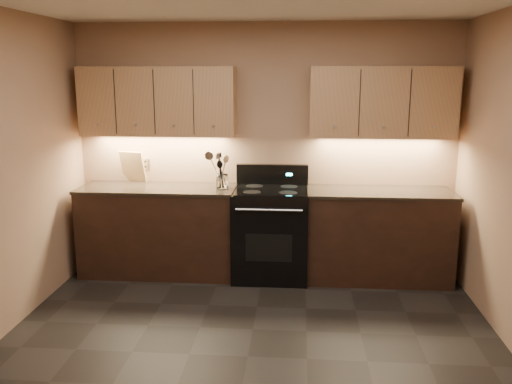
% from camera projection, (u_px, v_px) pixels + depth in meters
% --- Properties ---
extents(floor, '(4.00, 4.00, 0.00)m').
position_uv_depth(floor, '(248.00, 357.00, 4.07)').
color(floor, black).
rests_on(floor, ground).
extents(wall_back, '(4.00, 0.04, 2.60)m').
position_uv_depth(wall_back, '(265.00, 149.00, 5.74)').
color(wall_back, tan).
rests_on(wall_back, ground).
extents(counter_left, '(1.62, 0.62, 0.93)m').
position_uv_depth(counter_left, '(159.00, 230.00, 5.71)').
color(counter_left, black).
rests_on(counter_left, ground).
extents(counter_right, '(1.46, 0.62, 0.93)m').
position_uv_depth(counter_right, '(378.00, 235.00, 5.53)').
color(counter_right, black).
rests_on(counter_right, ground).
extents(stove, '(0.76, 0.68, 1.14)m').
position_uv_depth(stove, '(271.00, 232.00, 5.60)').
color(stove, black).
rests_on(stove, ground).
extents(upper_cab_left, '(1.60, 0.30, 0.70)m').
position_uv_depth(upper_cab_left, '(158.00, 101.00, 5.57)').
color(upper_cab_left, tan).
rests_on(upper_cab_left, wall_back).
extents(upper_cab_right, '(1.44, 0.30, 0.70)m').
position_uv_depth(upper_cab_right, '(382.00, 102.00, 5.39)').
color(upper_cab_right, tan).
rests_on(upper_cab_right, wall_back).
extents(outlet_plate, '(0.08, 0.01, 0.12)m').
position_uv_depth(outlet_plate, '(146.00, 164.00, 5.87)').
color(outlet_plate, '#B2B5BA').
rests_on(outlet_plate, wall_back).
extents(utensil_crock, '(0.13, 0.13, 0.15)m').
position_uv_depth(utensil_crock, '(222.00, 182.00, 5.53)').
color(utensil_crock, white).
rests_on(utensil_crock, counter_left).
extents(cutting_board, '(0.29, 0.17, 0.34)m').
position_uv_depth(cutting_board, '(133.00, 167.00, 5.84)').
color(cutting_board, tan).
rests_on(cutting_board, counter_left).
extents(wooden_spoon, '(0.14, 0.09, 0.33)m').
position_uv_depth(wooden_spoon, '(219.00, 171.00, 5.50)').
color(wooden_spoon, tan).
rests_on(wooden_spoon, utensil_crock).
extents(black_spoon, '(0.07, 0.16, 0.30)m').
position_uv_depth(black_spoon, '(221.00, 172.00, 5.53)').
color(black_spoon, black).
rests_on(black_spoon, utensil_crock).
extents(black_turner, '(0.15, 0.16, 0.38)m').
position_uv_depth(black_turner, '(223.00, 170.00, 5.48)').
color(black_turner, black).
rests_on(black_turner, utensil_crock).
extents(steel_spatula, '(0.19, 0.12, 0.38)m').
position_uv_depth(steel_spatula, '(225.00, 169.00, 5.51)').
color(steel_spatula, silver).
rests_on(steel_spatula, utensil_crock).
extents(steel_skimmer, '(0.25, 0.12, 0.39)m').
position_uv_depth(steel_skimmer, '(224.00, 169.00, 5.48)').
color(steel_skimmer, silver).
rests_on(steel_skimmer, utensil_crock).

